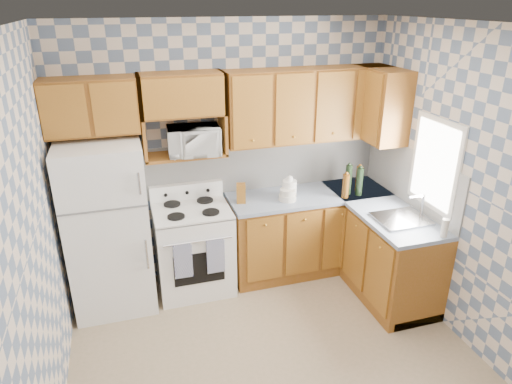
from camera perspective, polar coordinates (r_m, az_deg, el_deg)
floor at (r=4.18m, az=2.48°, el=-20.11°), size 3.40×3.40×0.00m
back_wall at (r=4.83m, az=-3.51°, el=4.81°), size 3.40×0.02×2.70m
right_wall at (r=4.24m, az=25.04°, el=-0.02°), size 0.02×3.20×2.70m
backsplash_back at (r=4.97m, az=1.06°, el=3.55°), size 2.60×0.02×0.56m
backsplash_right at (r=4.86m, az=18.66°, el=1.87°), size 0.02×1.60×0.56m
refrigerator at (r=4.59m, az=-17.99°, el=-4.25°), size 0.75×0.70×1.68m
stove_body at (r=4.82m, az=-7.80°, el=-7.13°), size 0.76×0.65×0.90m
cooktop at (r=4.61m, az=-8.10°, el=-2.24°), size 0.76×0.65×0.02m
backguard at (r=4.82m, az=-8.70°, el=0.12°), size 0.76×0.08×0.17m
dish_towel_left at (r=4.46m, az=-9.09°, el=-8.48°), size 0.18×0.02×0.37m
dish_towel_right at (r=4.50m, az=-5.06°, el=-7.94°), size 0.18×0.02×0.37m
base_cabinets_back at (r=5.17m, az=6.50°, el=-5.02°), size 1.75×0.60×0.88m
base_cabinets_right at (r=5.03m, az=14.83°, el=-6.56°), size 0.60×1.60×0.88m
countertop_back at (r=4.96m, az=6.76°, el=-0.35°), size 1.77×0.63×0.04m
countertop_right at (r=4.82m, az=15.32°, el=-1.80°), size 0.63×1.60×0.04m
upper_cabinets_back at (r=4.80m, az=6.62°, el=10.77°), size 1.75×0.33×0.74m
upper_cabinets_fridge at (r=4.40m, az=-20.00°, el=10.05°), size 0.82×0.33×0.50m
upper_cabinets_right at (r=4.96m, az=15.17°, el=10.54°), size 0.33×0.70×0.74m
microwave_shelf at (r=4.57m, az=-8.80°, el=4.62°), size 0.80×0.33×0.03m
microwave at (r=4.48m, az=-7.80°, el=6.38°), size 0.52×0.37×0.28m
sink at (r=4.55m, az=17.67°, el=-3.26°), size 0.48×0.40×0.03m
window at (r=4.52m, az=21.47°, el=3.26°), size 0.02×0.66×0.86m
bottle_0 at (r=4.94m, az=11.47°, el=1.51°), size 0.07×0.07×0.32m
bottle_1 at (r=4.95m, az=12.80°, el=1.27°), size 0.07×0.07×0.30m
bottle_2 at (r=5.05m, az=12.75°, el=1.62°), size 0.07×0.07×0.28m
bottle_3 at (r=4.86m, az=11.14°, el=0.74°), size 0.07×0.07×0.26m
knife_block at (r=4.66m, az=-1.89°, el=-0.15°), size 0.11×0.11×0.20m
electric_kettle at (r=4.79m, az=4.20°, el=0.36°), size 0.15×0.15×0.19m
food_containers at (r=4.74m, az=3.97°, el=-0.33°), size 0.18×0.18×0.12m
soap_bottle at (r=4.33m, az=22.53°, el=-4.18°), size 0.06×0.06×0.17m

